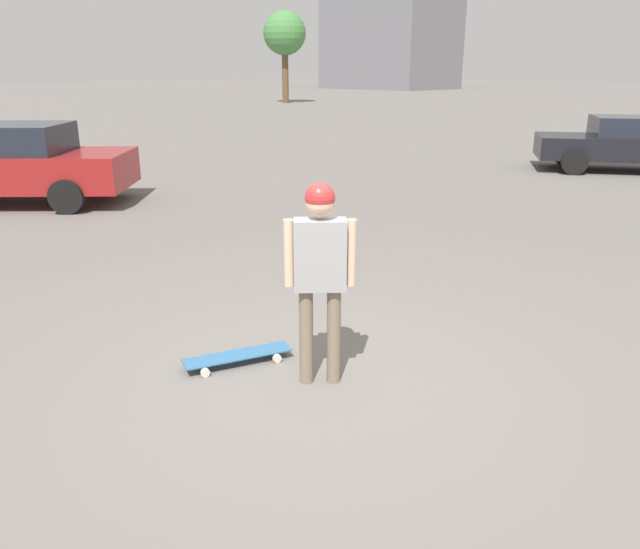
% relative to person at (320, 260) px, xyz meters
% --- Properties ---
extents(ground_plane, '(220.00, 220.00, 0.00)m').
position_rel_person_xyz_m(ground_plane, '(0.00, 0.00, -1.07)').
color(ground_plane, slate).
extents(person, '(0.44, 0.43, 1.68)m').
position_rel_person_xyz_m(person, '(0.00, 0.00, 0.00)').
color(person, '#7A6B56').
rests_on(person, ground_plane).
extents(skateboard, '(0.98, 0.55, 0.09)m').
position_rel_person_xyz_m(skateboard, '(-0.29, 0.75, -0.99)').
color(skateboard, '#336693').
rests_on(skateboard, ground_plane).
extents(car_parked_near, '(4.59, 4.51, 1.51)m').
position_rel_person_xyz_m(car_parked_near, '(0.92, 9.32, -0.30)').
color(car_parked_near, maroon).
rests_on(car_parked_near, ground_plane).
extents(car_parked_far, '(3.76, 4.55, 1.36)m').
position_rel_person_xyz_m(car_parked_far, '(13.40, 2.40, -0.36)').
color(car_parked_far, black).
rests_on(car_parked_far, ground_plane).
extents(tree_distant, '(3.08, 3.08, 6.41)m').
position_rel_person_xyz_m(tree_distant, '(28.95, 32.39, 3.72)').
color(tree_distant, brown).
rests_on(tree_distant, ground_plane).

